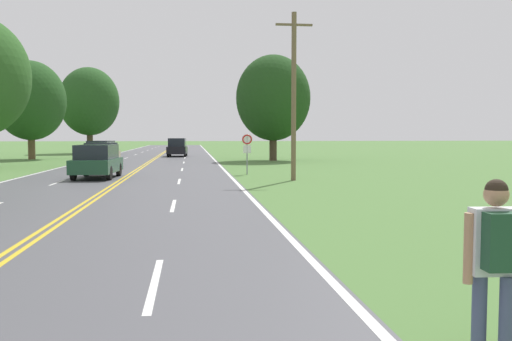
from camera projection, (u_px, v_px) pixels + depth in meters
name	position (u px, v px, depth m)	size (l,w,h in m)	color
hitchhiker_person	(497.00, 252.00, 5.22)	(0.61, 0.45, 1.81)	#475175
traffic_sign	(247.00, 144.00, 30.52)	(0.60, 0.10, 2.28)	gray
utility_pole_midground	(294.00, 94.00, 26.36)	(1.80, 0.24, 8.15)	brown
tree_left_verge	(273.00, 98.00, 46.91)	(6.45, 6.45, 9.16)	#473828
tree_mid_treeline	(89.00, 102.00, 65.60)	(7.16, 7.16, 10.42)	#473828
tree_far_back	(30.00, 101.00, 49.36)	(6.30, 6.30, 9.00)	brown
car_dark_green_suv_approaching	(97.00, 161.00, 27.85)	(2.11, 4.47, 1.73)	black
car_champagne_suv_mid_near	(101.00, 155.00, 35.53)	(1.98, 4.08, 1.72)	black
car_white_suv_mid_far	(101.00, 152.00, 40.63)	(1.85, 4.90, 1.79)	black
car_black_suv_receding	(177.00, 147.00, 56.25)	(2.10, 4.94, 1.90)	black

